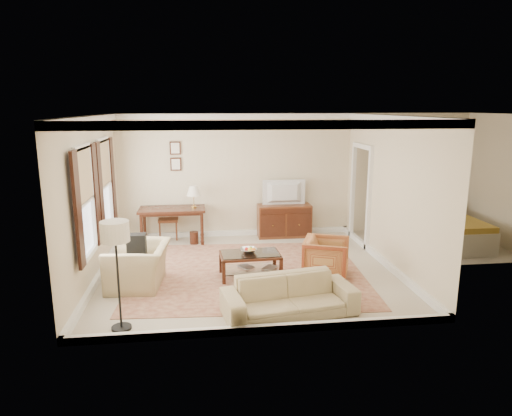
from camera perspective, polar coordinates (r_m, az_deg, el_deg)
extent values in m
cube|color=beige|center=(8.76, -1.07, -7.83)|extent=(5.50, 5.00, 0.01)
cube|color=white|center=(8.21, -1.15, 11.51)|extent=(5.50, 5.00, 0.01)
cube|color=beige|center=(10.82, -2.49, 4.05)|extent=(5.50, 0.01, 2.90)
cube|color=beige|center=(5.95, 1.41, -3.08)|extent=(5.50, 0.01, 2.90)
cube|color=beige|center=(8.53, -19.80, 1.00)|extent=(0.01, 5.00, 2.90)
cube|color=beige|center=(9.07, 16.46, 1.87)|extent=(0.01, 5.00, 2.90)
cube|color=beige|center=(11.05, 20.81, -4.30)|extent=(3.00, 2.70, 0.01)
cube|color=beige|center=(11.53, 28.00, 3.11)|extent=(0.01, 2.70, 2.90)
cube|color=brown|center=(8.65, -0.98, -8.05)|extent=(4.44, 3.88, 0.01)
cube|color=#3B1B11|center=(10.46, -10.45, -0.16)|extent=(1.48, 0.74, 0.05)
cylinder|color=#3B1B11|center=(10.34, -14.11, -2.80)|extent=(0.07, 0.07, 0.76)
cylinder|color=#3B1B11|center=(10.26, -6.76, -2.62)|extent=(0.07, 0.07, 0.76)
cylinder|color=#3B1B11|center=(10.90, -13.75, -1.99)|extent=(0.07, 0.07, 0.76)
cylinder|color=#3B1B11|center=(10.82, -6.79, -1.82)|extent=(0.07, 0.07, 0.76)
cube|color=brown|center=(10.91, 3.54, -1.58)|extent=(1.26, 0.48, 0.78)
imported|color=black|center=(10.71, 3.62, 2.91)|extent=(0.97, 0.56, 0.13)
cube|color=#3B1B11|center=(8.31, -0.73, -5.89)|extent=(1.11, 0.68, 0.04)
cube|color=silver|center=(8.30, -0.73, -5.67)|extent=(1.05, 0.62, 0.01)
cube|color=silver|center=(8.40, -0.73, -7.62)|extent=(1.03, 0.60, 0.02)
cube|color=#3B1B11|center=(8.06, -4.05, -8.12)|extent=(0.06, 0.06, 0.42)
cube|color=#3B1B11|center=(8.21, 3.14, -7.71)|extent=(0.06, 0.06, 0.42)
cube|color=#3B1B11|center=(8.59, -4.42, -6.78)|extent=(0.06, 0.06, 0.42)
cube|color=#3B1B11|center=(8.74, 2.32, -6.43)|extent=(0.06, 0.06, 0.42)
imported|color=silver|center=(8.32, -0.94, -5.21)|extent=(0.42, 0.42, 0.10)
imported|color=brown|center=(8.38, -1.83, -7.49)|extent=(0.25, 0.18, 0.38)
imported|color=brown|center=(8.46, 1.13, -7.31)|extent=(0.24, 0.20, 0.38)
imported|color=brown|center=(8.43, 8.78, -5.92)|extent=(0.96, 0.99, 0.80)
imported|color=tan|center=(8.16, -14.51, -6.12)|extent=(0.84, 1.19, 0.99)
cube|color=black|center=(8.14, -14.70, -4.35)|extent=(0.27, 0.35, 0.40)
imported|color=tan|center=(6.90, 4.20, -10.20)|extent=(2.04, 0.89, 0.77)
cylinder|color=black|center=(6.88, -16.45, -14.16)|extent=(0.28, 0.28, 0.04)
cylinder|color=black|center=(6.62, -16.81, -9.10)|extent=(0.03, 0.03, 1.31)
cylinder|color=silver|center=(6.38, -17.23, -2.82)|extent=(0.39, 0.39, 0.28)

